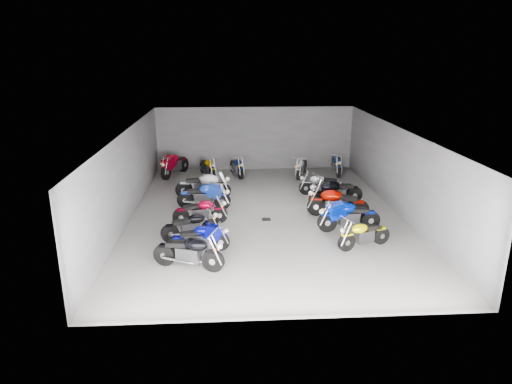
% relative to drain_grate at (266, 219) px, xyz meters
% --- Properties ---
extents(ground, '(14.00, 14.00, 0.00)m').
position_rel_drain_grate_xyz_m(ground, '(0.00, 0.50, -0.01)').
color(ground, '#989590').
rests_on(ground, ground).
extents(wall_back, '(10.00, 0.10, 3.20)m').
position_rel_drain_grate_xyz_m(wall_back, '(0.00, 7.50, 1.59)').
color(wall_back, slate).
rests_on(wall_back, ground).
extents(wall_left, '(0.10, 14.00, 3.20)m').
position_rel_drain_grate_xyz_m(wall_left, '(-5.00, 0.50, 1.59)').
color(wall_left, slate).
rests_on(wall_left, ground).
extents(wall_right, '(0.10, 14.00, 3.20)m').
position_rel_drain_grate_xyz_m(wall_right, '(5.00, 0.50, 1.59)').
color(wall_right, slate).
rests_on(wall_right, ground).
extents(ceiling, '(10.00, 14.00, 0.04)m').
position_rel_drain_grate_xyz_m(ceiling, '(0.00, 0.50, 3.21)').
color(ceiling, black).
rests_on(ceiling, wall_back).
extents(drain_grate, '(0.32, 0.32, 0.01)m').
position_rel_drain_grate_xyz_m(drain_grate, '(0.00, 0.00, 0.00)').
color(drain_grate, black).
rests_on(drain_grate, ground).
extents(motorcycle_left_a, '(2.07, 0.84, 0.94)m').
position_rel_drain_grate_xyz_m(motorcycle_left_a, '(-2.49, -3.77, 0.51)').
color(motorcycle_left_a, black).
rests_on(motorcycle_left_a, ground).
extents(motorcycle_left_b, '(1.90, 0.45, 0.84)m').
position_rel_drain_grate_xyz_m(motorcycle_left_b, '(-2.26, -2.69, 0.45)').
color(motorcycle_left_b, black).
rests_on(motorcycle_left_b, ground).
extents(motorcycle_left_c, '(1.89, 0.69, 0.85)m').
position_rel_drain_grate_xyz_m(motorcycle_left_c, '(-2.60, -1.64, 0.46)').
color(motorcycle_left_c, black).
rests_on(motorcycle_left_c, ground).
extents(motorcycle_left_d, '(1.96, 0.43, 0.86)m').
position_rel_drain_grate_xyz_m(motorcycle_left_d, '(-2.36, -0.28, 0.46)').
color(motorcycle_left_d, black).
rests_on(motorcycle_left_d, ground).
extents(motorcycle_left_e, '(2.12, 0.53, 0.94)m').
position_rel_drain_grate_xyz_m(motorcycle_left_e, '(-2.31, 1.36, 0.50)').
color(motorcycle_left_e, black).
rests_on(motorcycle_left_e, ground).
extents(motorcycle_left_f, '(2.33, 0.56, 1.03)m').
position_rel_drain_grate_xyz_m(motorcycle_left_f, '(-2.40, 2.63, 0.55)').
color(motorcycle_left_f, black).
rests_on(motorcycle_left_f, ground).
extents(motorcycle_right_b, '(1.82, 0.79, 0.83)m').
position_rel_drain_grate_xyz_m(motorcycle_right_b, '(2.84, -2.65, 0.45)').
color(motorcycle_right_b, black).
rests_on(motorcycle_right_b, ground).
extents(motorcycle_right_c, '(2.21, 0.48, 0.97)m').
position_rel_drain_grate_xyz_m(motorcycle_right_c, '(2.70, -1.23, 0.52)').
color(motorcycle_right_c, black).
rests_on(motorcycle_right_c, ground).
extents(motorcycle_right_d, '(2.25, 0.79, 1.01)m').
position_rel_drain_grate_xyz_m(motorcycle_right_d, '(2.63, 0.12, 0.55)').
color(motorcycle_right_d, black).
rests_on(motorcycle_right_d, ground).
extents(motorcycle_right_e, '(2.30, 0.80, 1.03)m').
position_rel_drain_grate_xyz_m(motorcycle_right_e, '(2.84, 1.36, 0.56)').
color(motorcycle_right_e, black).
rests_on(motorcycle_right_e, ground).
extents(motorcycle_right_f, '(1.99, 0.45, 0.87)m').
position_rel_drain_grate_xyz_m(motorcycle_right_f, '(2.59, 2.82, 0.47)').
color(motorcycle_right_f, black).
rests_on(motorcycle_right_f, ground).
extents(motorcycle_back_a, '(1.14, 2.21, 1.04)m').
position_rel_drain_grate_xyz_m(motorcycle_back_a, '(-4.01, 6.30, 0.56)').
color(motorcycle_back_a, black).
rests_on(motorcycle_back_a, ground).
extents(motorcycle_back_b, '(0.88, 1.94, 0.90)m').
position_rel_drain_grate_xyz_m(motorcycle_back_b, '(-2.39, 6.10, 0.48)').
color(motorcycle_back_b, black).
rests_on(motorcycle_back_b, ground).
extents(motorcycle_back_c, '(0.65, 1.95, 0.87)m').
position_rel_drain_grate_xyz_m(motorcycle_back_c, '(-0.96, 6.13, 0.47)').
color(motorcycle_back_c, black).
rests_on(motorcycle_back_c, ground).
extents(motorcycle_back_e, '(0.81, 1.90, 0.87)m').
position_rel_drain_grate_xyz_m(motorcycle_back_e, '(2.19, 5.84, 0.47)').
color(motorcycle_back_e, black).
rests_on(motorcycle_back_e, ground).
extents(motorcycle_back_f, '(0.46, 2.13, 0.94)m').
position_rel_drain_grate_xyz_m(motorcycle_back_f, '(4.00, 6.17, 0.50)').
color(motorcycle_back_f, black).
rests_on(motorcycle_back_f, ground).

